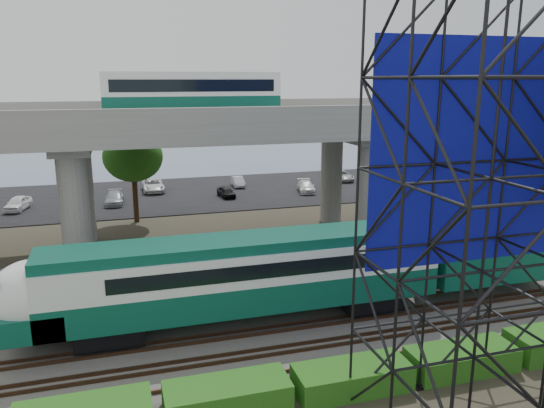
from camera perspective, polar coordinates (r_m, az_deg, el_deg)
name	(u,v)px	position (r m, az deg, el deg)	size (l,w,h in m)	color
ground	(293,342)	(25.51, 2.26, -14.64)	(140.00, 140.00, 0.00)	#474233
ballast_bed	(280,322)	(27.16, 0.88, -12.56)	(90.00, 12.00, 0.20)	slate
service_road	(241,267)	(34.75, -3.34, -6.74)	(90.00, 5.00, 0.08)	black
parking_lot	(191,193)	(57.05, -8.75, 1.14)	(90.00, 18.00, 0.08)	black
harbor_water	(169,163)	(78.56, -10.98, 4.38)	(140.00, 40.00, 0.03)	slate
rail_tracks	(280,319)	(27.08, 0.88, -12.21)	(90.00, 9.52, 0.16)	#472D1E
commuter_train	(290,268)	(26.20, 1.91, -6.94)	(29.30, 3.06, 4.30)	black
overpass	(220,133)	(38.17, -5.63, 7.66)	(80.00, 12.00, 12.40)	#9E9B93
scaffold_tower	(526,223)	(18.76, 25.67, -1.87)	(9.36, 6.36, 15.00)	black
hedge_strip	(352,377)	(22.11, 8.63, -17.88)	(34.60, 1.80, 1.20)	#1D5513
trees	(157,172)	(38.11, -12.28, 3.39)	(40.94, 16.94, 7.69)	#382314
parked_cars	(190,188)	(56.65, -8.80, 1.72)	(36.81, 9.51, 1.31)	white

